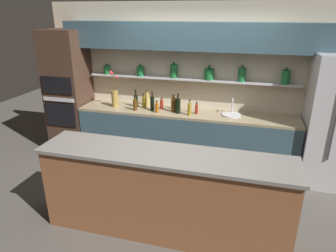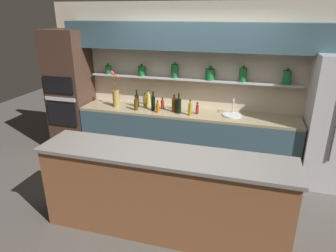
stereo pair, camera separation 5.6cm
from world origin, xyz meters
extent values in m
plane|color=#4C4742|center=(0.00, 0.00, 0.00)|extent=(12.00, 12.00, 0.00)
cube|color=beige|center=(0.00, 1.60, 1.30)|extent=(5.20, 0.10, 2.60)
cube|color=#B7B7BC|center=(-0.14, 1.46, 1.41)|extent=(3.46, 0.18, 0.02)
cylinder|color=#19602D|center=(-1.59, 1.45, 1.49)|extent=(0.11, 0.11, 0.15)
sphere|color=#19602D|center=(-1.59, 1.45, 1.59)|extent=(0.04, 0.04, 0.04)
cylinder|color=#19602D|center=(-0.97, 1.45, 1.50)|extent=(0.13, 0.13, 0.16)
sphere|color=#19602D|center=(-0.97, 1.45, 1.60)|extent=(0.04, 0.04, 0.04)
cylinder|color=#19602D|center=(-0.40, 1.45, 1.53)|extent=(0.12, 0.12, 0.22)
sphere|color=#19602D|center=(-0.40, 1.45, 1.66)|extent=(0.04, 0.04, 0.04)
cylinder|color=#19602D|center=(0.19, 1.45, 1.51)|extent=(0.16, 0.16, 0.17)
sphere|color=#19602D|center=(0.19, 1.45, 1.62)|extent=(0.05, 0.05, 0.05)
cylinder|color=#19602D|center=(0.69, 1.45, 1.53)|extent=(0.12, 0.12, 0.21)
sphere|color=#19602D|center=(0.69, 1.45, 1.66)|extent=(0.04, 0.04, 0.04)
cylinder|color=#19602D|center=(1.34, 1.45, 1.52)|extent=(0.12, 0.12, 0.21)
sphere|color=#19602D|center=(1.34, 1.45, 1.65)|extent=(0.04, 0.04, 0.04)
cube|color=#334C56|center=(0.00, 1.38, 2.09)|extent=(4.42, 0.34, 0.42)
cube|color=#334C56|center=(-0.14, 1.24, 0.44)|extent=(3.56, 0.62, 0.88)
cube|color=gray|center=(-0.14, 1.24, 0.90)|extent=(3.56, 0.62, 0.04)
cube|color=brown|center=(0.00, -0.52, 0.49)|extent=(2.76, 0.55, 0.98)
cube|color=slate|center=(0.00, -0.52, 1.00)|extent=(2.82, 0.61, 0.04)
cylinder|color=#4C4C51|center=(1.96, 0.83, 1.06)|extent=(0.02, 0.02, 1.06)
cube|color=#3D281E|center=(-2.27, 1.24, 1.09)|extent=(0.66, 0.62, 2.17)
cube|color=black|center=(-2.27, 0.92, 0.78)|extent=(0.56, 0.02, 0.40)
cube|color=black|center=(-2.27, 0.92, 1.30)|extent=(0.56, 0.02, 0.28)
cube|color=#B7B7BC|center=(-2.27, 0.92, 1.05)|extent=(0.58, 0.02, 0.06)
cylinder|color=olive|center=(-1.36, 1.19, 1.06)|extent=(0.11, 0.11, 0.28)
cylinder|color=#4C3319|center=(-1.36, 1.18, 1.35)|extent=(0.04, 0.01, 0.30)
sphere|color=red|center=(-1.36, 1.14, 1.50)|extent=(0.04, 0.04, 0.04)
cylinder|color=#4C3319|center=(-1.36, 1.19, 1.36)|extent=(0.04, 0.08, 0.30)
sphere|color=red|center=(-1.40, 1.18, 1.51)|extent=(0.05, 0.05, 0.05)
cylinder|color=#4C3319|center=(-1.34, 1.19, 1.32)|extent=(0.01, 0.04, 0.23)
sphere|color=red|center=(-1.30, 1.19, 1.43)|extent=(0.04, 0.04, 0.04)
cylinder|color=#B7B7BC|center=(0.59, 1.24, 0.93)|extent=(0.30, 0.30, 0.02)
cylinder|color=#B7B7BC|center=(0.59, 1.35, 1.05)|extent=(0.02, 0.02, 0.22)
cylinder|color=#B7B7BC|center=(0.59, 1.29, 1.16)|extent=(0.02, 0.12, 0.02)
cylinder|color=maroon|center=(-0.55, 1.27, 0.99)|extent=(0.06, 0.06, 0.15)
cylinder|color=maroon|center=(-0.55, 1.27, 1.08)|extent=(0.03, 0.03, 0.04)
cylinder|color=black|center=(-0.55, 1.27, 1.11)|extent=(0.03, 0.03, 0.01)
cylinder|color=brown|center=(-0.85, 1.25, 1.02)|extent=(0.06, 0.06, 0.19)
cylinder|color=brown|center=(-0.85, 1.25, 1.14)|extent=(0.03, 0.03, 0.05)
cylinder|color=black|center=(-0.85, 1.25, 1.17)|extent=(0.03, 0.03, 0.01)
cylinder|color=tan|center=(-0.85, 1.41, 1.02)|extent=(0.07, 0.07, 0.20)
cylinder|color=tan|center=(-0.85, 1.41, 1.15)|extent=(0.03, 0.03, 0.04)
cylinder|color=black|center=(-0.85, 1.41, 1.18)|extent=(0.03, 0.03, 0.01)
cylinder|color=olive|center=(-0.04, 1.08, 1.01)|extent=(0.06, 0.06, 0.19)
cylinder|color=olive|center=(-0.04, 1.08, 1.13)|extent=(0.03, 0.03, 0.05)
cylinder|color=black|center=(-0.04, 1.08, 1.17)|extent=(0.03, 0.03, 0.01)
cylinder|color=brown|center=(-0.28, 1.29, 1.02)|extent=(0.06, 0.06, 0.19)
cylinder|color=brown|center=(-0.28, 1.29, 1.14)|extent=(0.03, 0.03, 0.05)
cylinder|color=black|center=(-0.28, 1.29, 1.17)|extent=(0.03, 0.03, 0.01)
cylinder|color=#4C2D0C|center=(-0.33, 1.18, 1.03)|extent=(0.08, 0.08, 0.23)
cylinder|color=#4C2D0C|center=(-0.33, 1.18, 1.17)|extent=(0.03, 0.03, 0.04)
cylinder|color=black|center=(-0.33, 1.18, 1.20)|extent=(0.03, 0.03, 0.01)
cylinder|color=maroon|center=(0.05, 1.18, 0.99)|extent=(0.05, 0.05, 0.14)
cylinder|color=maroon|center=(0.05, 1.18, 1.08)|extent=(0.03, 0.03, 0.04)
cylinder|color=black|center=(0.05, 1.18, 1.10)|extent=(0.03, 0.03, 0.01)
cylinder|color=black|center=(-0.24, 1.13, 1.04)|extent=(0.08, 0.08, 0.23)
cylinder|color=black|center=(-0.24, 1.13, 1.19)|extent=(0.02, 0.02, 0.08)
cylinder|color=black|center=(-0.24, 1.13, 1.24)|extent=(0.03, 0.03, 0.01)
cylinder|color=#9E4C0A|center=(-0.57, 1.07, 0.99)|extent=(0.05, 0.05, 0.15)
cylinder|color=#9E4C0A|center=(-0.57, 1.07, 1.09)|extent=(0.03, 0.03, 0.04)
cylinder|color=black|center=(-0.57, 1.07, 1.11)|extent=(0.03, 0.03, 0.01)
cylinder|color=#4C2D0C|center=(-0.95, 1.09, 1.01)|extent=(0.06, 0.06, 0.18)
cylinder|color=#4C2D0C|center=(-0.95, 1.09, 1.12)|extent=(0.03, 0.03, 0.04)
cylinder|color=black|center=(-0.95, 1.09, 1.15)|extent=(0.03, 0.03, 0.01)
cylinder|color=black|center=(-1.01, 1.28, 1.02)|extent=(0.07, 0.07, 0.20)
cylinder|color=black|center=(-1.01, 1.28, 1.16)|extent=(0.02, 0.02, 0.08)
cylinder|color=black|center=(-1.01, 1.28, 1.21)|extent=(0.03, 0.03, 0.01)
cylinder|color=black|center=(-0.68, 1.17, 1.03)|extent=(0.07, 0.07, 0.23)
cylinder|color=black|center=(-0.68, 1.17, 1.19)|extent=(0.02, 0.02, 0.08)
cylinder|color=black|center=(-0.68, 1.17, 1.23)|extent=(0.03, 0.03, 0.01)
camera|label=1|loc=(0.80, -3.30, 2.45)|focal=32.00mm
camera|label=2|loc=(0.86, -3.29, 2.45)|focal=32.00mm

